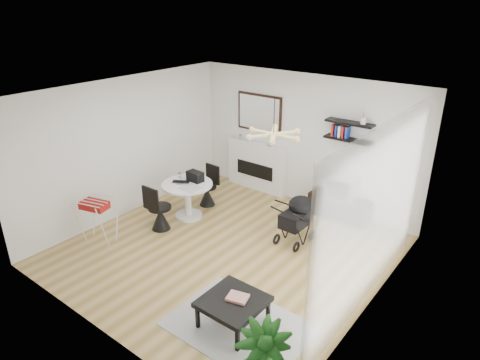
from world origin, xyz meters
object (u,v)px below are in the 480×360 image
Objects in this scene: dining_table at (188,195)px; stroller at (297,221)px; crt_tv at (343,187)px; tv_console at (339,207)px; drying_rack at (98,219)px; coffee_table at (233,302)px; fireplace at (257,160)px.

dining_table is 2.22m from stroller.
crt_tv is at bearing 79.47° from stroller.
dining_table is at bearing -142.93° from tv_console.
crt_tv is 4.56m from drying_rack.
crt_tv is at bearing 36.59° from dining_table.
stroller is (2.76, 2.16, -0.04)m from drying_rack.
tv_console is at bearing 93.66° from coffee_table.
fireplace is at bearing 176.10° from crt_tv.
dining_table is 1.21× the size of drying_rack.
fireplace is at bearing 81.92° from dining_table.
coffee_table is (2.61, -1.84, -0.11)m from dining_table.
crt_tv is 3.01m from dining_table.
fireplace reaches higher than coffee_table.
coffee_table is at bearing -35.29° from dining_table.
drying_rack is at bearing -131.23° from tv_console.
crt_tv reaches higher than dining_table.
fireplace is 2.35m from stroller.
stroller reaches higher than coffee_table.
fireplace is 2.36× the size of stroller.
coffee_table is (3.22, -0.23, -0.07)m from drying_rack.
crt_tv is at bearing 33.40° from drying_rack.
stroller is 1.18× the size of coffee_table.
coffee_table is at bearing -19.04° from drying_rack.
tv_console is 0.45m from crt_tv.
fireplace reaches higher than crt_tv.
drying_rack is (-0.89, -3.55, -0.25)m from fireplace.
stroller reaches higher than dining_table.
drying_rack is at bearing 175.96° from coffee_table.
fireplace is at bearing 60.94° from drying_rack.
crt_tv is 3.65m from coffee_table.
dining_table is (-0.27, -1.93, -0.21)m from fireplace.
fireplace is 2.15m from tv_console.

